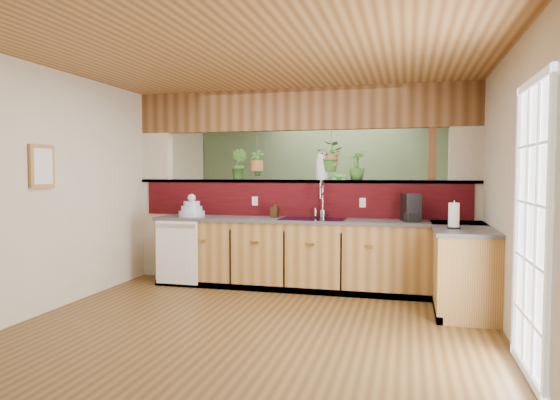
% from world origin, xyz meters
% --- Properties ---
extents(ground, '(4.60, 7.00, 0.01)m').
position_xyz_m(ground, '(0.00, 0.00, 0.00)').
color(ground, brown).
rests_on(ground, ground).
extents(ceiling, '(4.60, 7.00, 0.01)m').
position_xyz_m(ceiling, '(0.00, 0.00, 2.60)').
color(ceiling, brown).
rests_on(ceiling, ground).
extents(wall_back, '(4.60, 0.02, 2.60)m').
position_xyz_m(wall_back, '(0.00, 3.50, 1.30)').
color(wall_back, beige).
rests_on(wall_back, ground).
extents(wall_front, '(4.60, 0.02, 2.60)m').
position_xyz_m(wall_front, '(0.00, -3.50, 1.30)').
color(wall_front, beige).
rests_on(wall_front, ground).
extents(wall_left, '(0.02, 7.00, 2.60)m').
position_xyz_m(wall_left, '(-2.30, 0.00, 1.30)').
color(wall_left, beige).
rests_on(wall_left, ground).
extents(wall_right, '(0.02, 7.00, 2.60)m').
position_xyz_m(wall_right, '(2.30, 0.00, 1.30)').
color(wall_right, beige).
rests_on(wall_right, ground).
extents(pass_through_partition, '(4.60, 0.21, 2.60)m').
position_xyz_m(pass_through_partition, '(0.03, 1.35, 1.19)').
color(pass_through_partition, beige).
rests_on(pass_through_partition, ground).
extents(pass_through_ledge, '(4.60, 0.21, 0.04)m').
position_xyz_m(pass_through_ledge, '(0.00, 1.35, 1.37)').
color(pass_through_ledge, brown).
rests_on(pass_through_ledge, ground).
extents(header_beam, '(4.60, 0.15, 0.55)m').
position_xyz_m(header_beam, '(0.00, 1.35, 2.33)').
color(header_beam, brown).
rests_on(header_beam, ground).
extents(sage_backwall, '(4.55, 0.02, 2.55)m').
position_xyz_m(sage_backwall, '(0.00, 3.48, 1.30)').
color(sage_backwall, '#546B49').
rests_on(sage_backwall, ground).
extents(countertop, '(4.14, 1.52, 0.90)m').
position_xyz_m(countertop, '(0.84, 0.87, 0.45)').
color(countertop, olive).
rests_on(countertop, ground).
extents(dishwasher, '(0.58, 0.03, 0.82)m').
position_xyz_m(dishwasher, '(-1.48, 0.66, 0.46)').
color(dishwasher, white).
rests_on(dishwasher, ground).
extents(navy_sink, '(0.82, 0.50, 0.18)m').
position_xyz_m(navy_sink, '(0.25, 0.98, 0.82)').
color(navy_sink, black).
rests_on(navy_sink, countertop).
extents(french_door, '(0.06, 1.02, 2.16)m').
position_xyz_m(french_door, '(2.27, -1.30, 1.05)').
color(french_door, white).
rests_on(french_door, ground).
extents(framed_print, '(0.04, 0.35, 0.45)m').
position_xyz_m(framed_print, '(-2.27, -0.80, 1.55)').
color(framed_print, olive).
rests_on(framed_print, wall_left).
extents(faucet, '(0.22, 0.22, 0.50)m').
position_xyz_m(faucet, '(0.34, 1.13, 1.17)').
color(faucet, '#B7B7B2').
rests_on(faucet, countertop).
extents(dish_stack, '(0.35, 0.35, 0.30)m').
position_xyz_m(dish_stack, '(-1.38, 0.93, 0.99)').
color(dish_stack, '#A5BBD5').
rests_on(dish_stack, countertop).
extents(soap_dispenser, '(0.11, 0.11, 0.20)m').
position_xyz_m(soap_dispenser, '(-0.27, 1.06, 1.00)').
color(soap_dispenser, '#3C2A16').
rests_on(soap_dispenser, countertop).
extents(coffee_maker, '(0.18, 0.30, 0.33)m').
position_xyz_m(coffee_maker, '(1.45, 0.97, 1.05)').
color(coffee_maker, black).
rests_on(coffee_maker, countertop).
extents(paper_towel, '(0.13, 0.13, 0.29)m').
position_xyz_m(paper_towel, '(1.88, 0.27, 1.03)').
color(paper_towel, black).
rests_on(paper_towel, countertop).
extents(glass_jar, '(0.16, 0.16, 0.37)m').
position_xyz_m(glass_jar, '(0.31, 1.35, 1.57)').
color(glass_jar, silver).
rests_on(glass_jar, pass_through_ledge).
extents(ledge_plant_left, '(0.28, 0.25, 0.42)m').
position_xyz_m(ledge_plant_left, '(-0.86, 1.35, 1.60)').
color(ledge_plant_left, '#356A25').
rests_on(ledge_plant_left, pass_through_ledge).
extents(ledge_plant_right, '(0.28, 0.28, 0.38)m').
position_xyz_m(ledge_plant_right, '(0.76, 1.35, 1.58)').
color(ledge_plant_right, '#356A25').
rests_on(ledge_plant_right, pass_through_ledge).
extents(hanging_plant_a, '(0.21, 0.17, 0.54)m').
position_xyz_m(hanging_plant_a, '(-0.60, 1.35, 1.73)').
color(hanging_plant_a, brown).
rests_on(hanging_plant_a, header_beam).
extents(hanging_plant_b, '(0.42, 0.39, 0.51)m').
position_xyz_m(hanging_plant_b, '(0.42, 1.35, 1.86)').
color(hanging_plant_b, brown).
rests_on(hanging_plant_b, header_beam).
extents(shelving_console, '(1.38, 0.58, 0.89)m').
position_xyz_m(shelving_console, '(-0.26, 3.25, 0.50)').
color(shelving_console, black).
rests_on(shelving_console, ground).
extents(shelf_plant_a, '(0.23, 0.17, 0.39)m').
position_xyz_m(shelf_plant_a, '(-0.90, 3.25, 1.14)').
color(shelf_plant_a, '#356A25').
rests_on(shelf_plant_a, shelving_console).
extents(shelf_plant_b, '(0.32, 0.32, 0.54)m').
position_xyz_m(shelf_plant_b, '(0.27, 3.25, 1.21)').
color(shelf_plant_b, '#356A25').
rests_on(shelf_plant_b, shelving_console).
extents(floor_plant, '(0.67, 0.59, 0.70)m').
position_xyz_m(floor_plant, '(1.31, 2.24, 0.35)').
color(floor_plant, '#356A25').
rests_on(floor_plant, ground).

